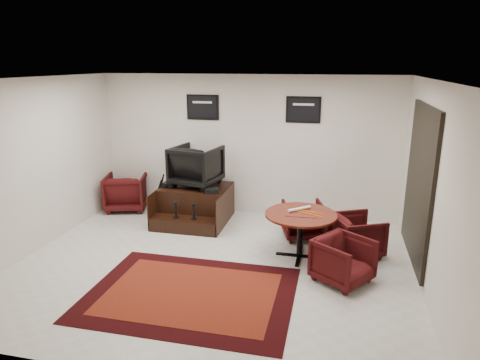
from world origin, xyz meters
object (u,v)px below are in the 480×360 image
table_chair_back (303,218)px  shine_podium (195,205)px  shine_chair (196,164)px  meeting_table (301,219)px  table_chair_window (357,233)px  armchair_side (126,190)px  table_chair_corner (343,259)px

table_chair_back → shine_podium: bearing=-26.4°
shine_chair → meeting_table: shine_chair is taller
shine_chair → shine_podium: bearing=100.9°
shine_podium → table_chair_window: table_chair_window is taller
shine_chair → table_chair_back: 2.33m
armchair_side → shine_chair: bearing=158.7°
shine_podium → table_chair_back: size_ratio=1.93×
shine_podium → shine_chair: 0.81m
table_chair_back → table_chair_corner: table_chair_corner is taller
shine_podium → table_chair_window: bearing=-16.5°
table_chair_corner → armchair_side: bearing=100.0°
table_chair_back → table_chair_window: size_ratio=0.96×
armchair_side → meeting_table: (3.78, -1.49, 0.23)m
meeting_table → table_chair_corner: (0.67, -0.67, -0.29)m
shine_chair → table_chair_corner: bearing=155.5°
shine_chair → table_chair_corner: shine_chair is taller
armchair_side → table_chair_corner: (4.46, -2.17, -0.06)m
armchair_side → table_chair_back: armchair_side is taller
shine_podium → table_chair_corner: table_chair_corner is taller
armchair_side → table_chair_window: bearing=149.8°
shine_podium → table_chair_back: 2.17m
armchair_side → meeting_table: 4.07m
shine_podium → table_chair_back: table_chair_back is taller
shine_podium → table_chair_window: size_ratio=1.85×
table_chair_back → table_chair_window: bearing=132.8°
armchair_side → table_chair_corner: 4.95m
table_chair_window → table_chair_corner: size_ratio=1.02×
shine_podium → armchair_side: armchair_side is taller
table_chair_back → table_chair_window: 1.06m
armchair_side → table_chair_window: 4.82m
table_chair_corner → table_chair_window: bearing=23.4°
shine_chair → table_chair_back: (2.14, -0.51, -0.76)m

